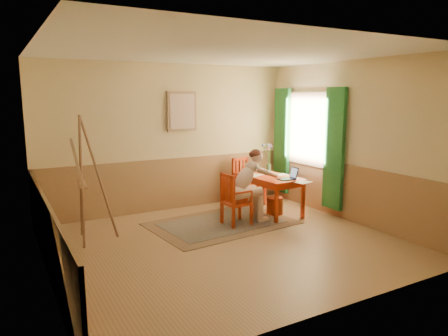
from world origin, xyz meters
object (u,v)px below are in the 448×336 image
figure (248,183)px  easel (80,168)px  chair_left (234,200)px  laptop (289,177)px  chair_back (245,181)px  table (270,181)px

figure → easel: bearing=170.4°
figure → easel: 2.76m
chair_left → laptop: 1.12m
chair_back → laptop: size_ratio=2.57×
chair_left → easel: bearing=169.4°
chair_left → chair_back: chair_back is taller
easel → chair_back: bearing=12.6°
chair_back → laptop: chair_back is taller
chair_back → laptop: (0.11, -1.31, 0.30)m
table → chair_back: 0.93m
figure → laptop: (0.79, -0.10, 0.05)m
figure → chair_left: bearing=179.8°
chair_back → figure: 1.41m
table → laptop: (0.12, -0.39, 0.13)m
chair_left → laptop: laptop is taller
laptop → table: bearing=106.9°
figure → laptop: bearing=-7.2°
chair_left → laptop: bearing=-5.4°
laptop → figure: bearing=172.8°
figure → laptop: figure is taller
chair_back → laptop: bearing=-85.0°
chair_back → easel: bearing=-167.4°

